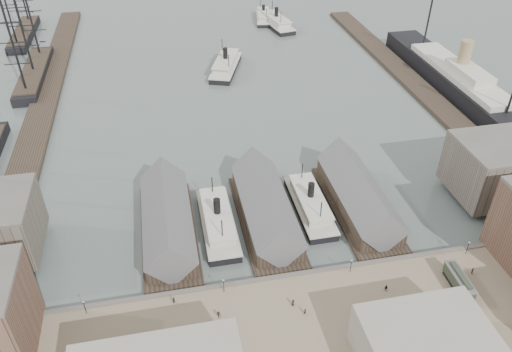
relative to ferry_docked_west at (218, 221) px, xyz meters
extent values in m
plane|color=#505C59|center=(13.00, -17.08, -2.37)|extent=(900.00, 900.00, 0.00)
cube|color=#7F6E56|center=(13.00, -37.08, -1.37)|extent=(180.00, 30.00, 2.00)
cube|color=#59544C|center=(13.00, -22.28, -1.22)|extent=(180.00, 1.20, 2.30)
cube|color=#2D231C|center=(-55.00, 82.92, -1.57)|extent=(10.00, 220.00, 1.60)
cube|color=#2D231C|center=(91.00, 72.92, -1.57)|extent=(10.00, 180.00, 1.60)
cube|color=#2D231C|center=(-13.00, -1.08, -1.77)|extent=(14.00, 42.00, 1.20)
cube|color=#2D231C|center=(-13.00, -0.08, 1.33)|extent=(12.00, 36.00, 5.00)
cube|color=#59595B|center=(-13.00, -0.08, 3.93)|extent=(12.60, 37.00, 12.60)
cube|color=#2D231C|center=(13.00, -1.08, -1.77)|extent=(14.00, 42.00, 1.20)
cube|color=#2D231C|center=(13.00, -0.08, 1.33)|extent=(12.00, 36.00, 5.00)
cube|color=#59595B|center=(13.00, -0.08, 3.93)|extent=(12.60, 37.00, 12.60)
cube|color=#2D231C|center=(39.00, -1.08, -1.77)|extent=(14.00, 42.00, 1.20)
cube|color=#2D231C|center=(39.00, -0.08, 1.33)|extent=(12.00, 36.00, 5.00)
cube|color=#59595B|center=(39.00, -0.08, 3.93)|extent=(12.60, 37.00, 12.60)
cube|color=#60564C|center=(81.00, -2.08, 7.13)|extent=(28.00, 20.00, 15.00)
cube|color=gray|center=(33.00, -49.08, 4.63)|extent=(24.00, 16.00, 10.00)
cylinder|color=black|center=(-32.00, -24.08, 1.43)|extent=(0.16, 0.16, 3.60)
sphere|color=beige|center=(-32.00, -24.08, 3.33)|extent=(0.44, 0.44, 0.44)
cylinder|color=black|center=(-2.00, -24.08, 1.43)|extent=(0.16, 0.16, 3.60)
sphere|color=beige|center=(-2.00, -24.08, 3.33)|extent=(0.44, 0.44, 0.44)
cylinder|color=black|center=(28.00, -24.08, 1.43)|extent=(0.16, 0.16, 3.60)
sphere|color=beige|center=(28.00, -24.08, 3.33)|extent=(0.44, 0.44, 0.44)
cylinder|color=black|center=(58.00, -24.08, 1.43)|extent=(0.16, 0.16, 3.60)
sphere|color=beige|center=(58.00, -24.08, 3.33)|extent=(0.44, 0.44, 0.44)
cube|color=black|center=(0.00, 0.00, -1.46)|extent=(8.08, 28.28, 1.82)
cube|color=beige|center=(0.00, 0.00, -0.14)|extent=(8.48, 28.28, 0.50)
cube|color=beige|center=(0.00, 0.00, 1.27)|extent=(6.56, 20.20, 2.22)
cube|color=beige|center=(0.00, 0.00, 2.68)|extent=(7.07, 22.22, 0.40)
cylinder|color=black|center=(0.00, 0.00, 4.90)|extent=(1.82, 1.82, 4.54)
cylinder|color=black|center=(0.00, 9.09, 4.70)|extent=(0.30, 0.30, 6.06)
cylinder|color=black|center=(0.00, -9.09, 4.70)|extent=(0.30, 0.30, 6.06)
cube|color=black|center=(26.00, 2.05, -1.49)|extent=(7.82, 27.38, 1.76)
cube|color=beige|center=(26.00, 2.05, -0.22)|extent=(8.21, 27.38, 0.49)
cube|color=beige|center=(26.00, 2.05, 1.15)|extent=(6.36, 19.56, 2.15)
cube|color=beige|center=(26.00, 2.05, 2.52)|extent=(6.84, 21.51, 0.39)
cylinder|color=black|center=(26.00, 2.05, 4.67)|extent=(1.76, 1.76, 4.40)
cylinder|color=black|center=(26.00, 10.85, 4.48)|extent=(0.29, 0.29, 5.87)
cylinder|color=black|center=(26.00, -6.75, 4.48)|extent=(0.29, 0.29, 5.87)
cube|color=black|center=(17.78, 100.82, -1.40)|extent=(18.26, 31.32, 1.94)
cube|color=beige|center=(17.78, 100.82, 0.00)|extent=(18.67, 31.47, 0.54)
cube|color=beige|center=(17.78, 100.82, 1.51)|extent=(13.84, 22.66, 2.37)
cube|color=beige|center=(17.78, 100.82, 3.02)|extent=(15.07, 24.87, 0.43)
cylinder|color=black|center=(17.78, 100.82, 5.39)|extent=(1.94, 1.94, 4.85)
cylinder|color=black|center=(17.78, 110.52, 5.18)|extent=(0.32, 0.32, 6.47)
cylinder|color=black|center=(17.78, 91.11, 5.18)|extent=(0.32, 0.32, 6.47)
cube|color=black|center=(52.20, 150.79, -1.40)|extent=(13.90, 31.12, 1.93)
cube|color=beige|center=(52.20, 150.79, 0.00)|extent=(14.33, 31.20, 0.54)
cube|color=beige|center=(52.20, 150.79, 1.50)|extent=(10.76, 22.38, 2.36)
cube|color=beige|center=(52.20, 150.79, 3.00)|extent=(11.68, 24.59, 0.43)
cylinder|color=black|center=(52.20, 150.79, 5.36)|extent=(1.93, 1.93, 4.83)
cylinder|color=black|center=(52.20, 160.45, 5.15)|extent=(0.32, 0.32, 6.44)
cylinder|color=black|center=(52.20, 141.13, 5.15)|extent=(0.32, 0.32, 6.44)
cube|color=black|center=(47.82, 162.08, -1.57)|extent=(11.43, 25.71, 1.60)
cube|color=beige|center=(47.82, 162.08, -0.41)|extent=(11.78, 25.77, 0.44)
cube|color=beige|center=(47.82, 162.08, 0.83)|extent=(8.85, 18.49, 1.95)
cube|color=beige|center=(47.82, 162.08, 2.07)|extent=(9.61, 20.31, 0.35)
cylinder|color=black|center=(47.82, 162.08, 4.02)|extent=(1.60, 1.60, 3.99)
cylinder|color=black|center=(47.82, 170.06, 3.84)|extent=(0.27, 0.27, 5.32)
cylinder|color=black|center=(47.82, 154.09, 3.84)|extent=(0.27, 0.27, 5.32)
cube|color=black|center=(-61.92, 108.84, -0.53)|extent=(9.18, 53.03, 3.67)
cube|color=#2D231C|center=(-61.92, 108.84, 1.61)|extent=(8.67, 47.73, 0.61)
cylinder|color=black|center=(-61.92, 90.28, 18.03)|extent=(0.82, 0.82, 34.67)
cylinder|color=black|center=(-61.92, 108.84, 18.03)|extent=(0.82, 0.82, 34.67)
cylinder|color=black|center=(-61.92, 127.40, 18.03)|extent=(0.82, 0.82, 34.67)
cube|color=black|center=(-74.45, 160.64, -0.65)|extent=(8.58, 47.65, 3.43)
cube|color=#2D231C|center=(-74.45, 160.64, 1.35)|extent=(8.10, 42.89, 0.57)
cylinder|color=black|center=(-74.45, 143.96, 16.69)|extent=(0.76, 0.76, 32.40)
cube|color=black|center=(105.00, 62.26, 0.93)|extent=(14.28, 104.36, 6.59)
cube|color=beige|center=(105.00, 62.26, 5.32)|extent=(12.08, 60.42, 2.20)
cube|color=beige|center=(105.00, 56.77, 8.07)|extent=(8.79, 21.97, 3.30)
cylinder|color=tan|center=(105.00, 62.26, 13.01)|extent=(4.83, 4.83, 10.99)
cube|color=black|center=(50.19, -33.64, 0.04)|extent=(2.75, 9.68, 0.81)
cube|color=#2C3627|center=(50.19, -33.64, 1.76)|extent=(2.86, 10.18, 2.63)
cube|color=#59595B|center=(50.19, -33.64, 3.22)|extent=(3.08, 10.59, 0.30)
imported|color=black|center=(-25.08, -35.35, 0.49)|extent=(2.09, 2.07, 1.72)
imported|color=black|center=(-4.54, -34.86, 0.47)|extent=(2.05, 1.07, 1.68)
cube|color=#3F2D21|center=(-7.13, -34.64, 0.53)|extent=(2.71, 1.71, 0.25)
cylinder|color=black|center=(-7.19, -35.34, 0.18)|extent=(1.10, 0.17, 1.10)
cylinder|color=black|center=(-7.07, -33.95, 0.18)|extent=(1.10, 0.17, 1.10)
imported|color=black|center=(31.84, -42.49, 0.41)|extent=(1.57, 1.75, 1.56)
cube|color=#3F2D21|center=(29.28, -42.04, 0.53)|extent=(2.82, 1.93, 0.25)
cylinder|color=black|center=(29.16, -42.73, 0.18)|extent=(1.10, 0.27, 1.10)
cylinder|color=black|center=(29.40, -41.35, 0.18)|extent=(1.10, 0.27, 1.10)
imported|color=black|center=(-42.00, -25.32, 0.52)|extent=(0.60, 0.73, 1.77)
imported|color=black|center=(-4.20, -30.91, 0.50)|extent=(1.28, 1.18, 1.73)
imported|color=black|center=(-9.23, -38.23, 0.45)|extent=(0.40, 0.96, 1.63)
imported|color=black|center=(12.23, -30.93, 0.48)|extent=(0.82, 0.97, 1.69)
imported|color=black|center=(14.12, -33.77, 0.46)|extent=(0.71, 0.61, 1.64)
imported|color=black|center=(33.83, -31.28, 0.50)|extent=(1.05, 1.06, 1.73)
imported|color=black|center=(41.12, -37.30, 0.50)|extent=(1.09, 1.30, 1.74)
imported|color=black|center=(55.89, -30.27, 0.45)|extent=(0.88, 1.02, 1.64)
imported|color=black|center=(-13.28, -25.08, 0.54)|extent=(0.81, 0.80, 1.81)
camera|label=1|loc=(-10.30, -100.19, 86.47)|focal=35.00mm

